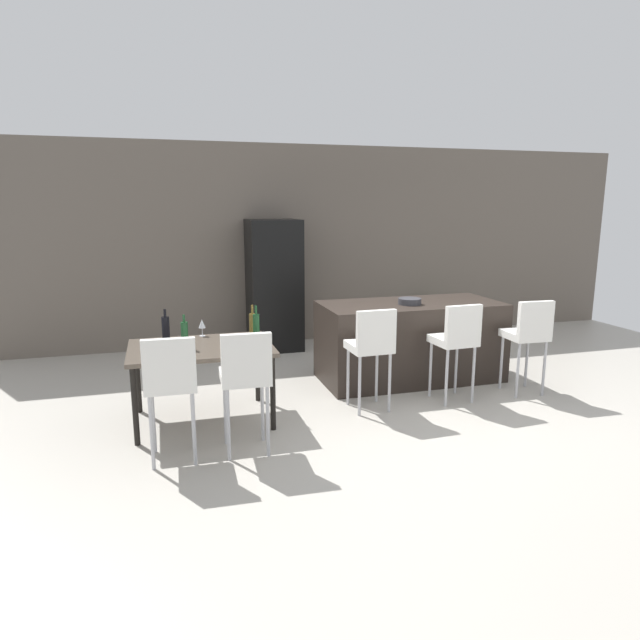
{
  "coord_description": "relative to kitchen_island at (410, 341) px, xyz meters",
  "views": [
    {
      "loc": [
        -2.48,
        -5.02,
        2.04
      ],
      "look_at": [
        -0.88,
        0.46,
        0.85
      ],
      "focal_mm": 31.15,
      "sensor_mm": 36.0,
      "label": 1
    }
  ],
  "objects": [
    {
      "name": "ground_plane",
      "position": [
        -0.32,
        -0.79,
        -0.46
      ],
      "size": [
        10.0,
        10.0,
        0.0
      ],
      "primitive_type": "plane",
      "color": "#ADA89E"
    },
    {
      "name": "back_wall",
      "position": [
        -0.32,
        2.31,
        0.99
      ],
      "size": [
        10.0,
        0.12,
        2.9
      ],
      "primitive_type": "cube",
      "color": "#665B51",
      "rests_on": "ground_plane"
    },
    {
      "name": "kitchen_island",
      "position": [
        0.0,
        0.0,
        0.0
      ],
      "size": [
        2.1,
        0.95,
        0.92
      ],
      "primitive_type": "cube",
      "color": "black",
      "rests_on": "ground_plane"
    },
    {
      "name": "bar_chair_left",
      "position": [
        -0.83,
        -0.86,
        0.24
      ],
      "size": [
        0.41,
        0.41,
        1.05
      ],
      "color": "white",
      "rests_on": "ground_plane"
    },
    {
      "name": "bar_chair_middle",
      "position": [
        0.12,
        -0.86,
        0.24
      ],
      "size": [
        0.42,
        0.42,
        1.05
      ],
      "color": "white",
      "rests_on": "ground_plane"
    },
    {
      "name": "bar_chair_right",
      "position": [
        0.98,
        -0.86,
        0.24
      ],
      "size": [
        0.42,
        0.42,
        1.05
      ],
      "color": "white",
      "rests_on": "ground_plane"
    },
    {
      "name": "dining_table",
      "position": [
        -2.46,
        -0.66,
        0.21
      ],
      "size": [
        1.32,
        0.94,
        0.74
      ],
      "color": "#4C4238",
      "rests_on": "ground_plane"
    },
    {
      "name": "dining_chair_near",
      "position": [
        -2.76,
        -1.49,
        0.24
      ],
      "size": [
        0.41,
        0.41,
        1.05
      ],
      "color": "white",
      "rests_on": "ground_plane"
    },
    {
      "name": "dining_chair_far",
      "position": [
        -2.17,
        -1.49,
        0.24
      ],
      "size": [
        0.42,
        0.42,
        1.05
      ],
      "color": "white",
      "rests_on": "ground_plane"
    },
    {
      "name": "wine_bottle_middle",
      "position": [
        -2.77,
        -0.32,
        0.4
      ],
      "size": [
        0.07,
        0.07,
        0.31
      ],
      "color": "black",
      "rests_on": "dining_table"
    },
    {
      "name": "wine_bottle_left",
      "position": [
        -2.61,
        -0.7,
        0.41
      ],
      "size": [
        0.07,
        0.07,
        0.32
      ],
      "color": "#194723",
      "rests_on": "dining_table"
    },
    {
      "name": "wine_bottle_inner",
      "position": [
        -1.91,
        -0.49,
        0.41
      ],
      "size": [
        0.07,
        0.07,
        0.33
      ],
      "color": "#194723",
      "rests_on": "dining_table"
    },
    {
      "name": "wine_bottle_right",
      "position": [
        -1.91,
        -0.3,
        0.39
      ],
      "size": [
        0.07,
        0.07,
        0.3
      ],
      "color": "brown",
      "rests_on": "dining_table"
    },
    {
      "name": "wine_glass_far",
      "position": [
        -2.42,
        -0.25,
        0.4
      ],
      "size": [
        0.07,
        0.07,
        0.17
      ],
      "color": "silver",
      "rests_on": "dining_table"
    },
    {
      "name": "refrigerator",
      "position": [
        -1.24,
        1.87,
        0.46
      ],
      "size": [
        0.72,
        0.68,
        1.84
      ],
      "primitive_type": "cube",
      "color": "black",
      "rests_on": "ground_plane"
    },
    {
      "name": "fruit_bowl",
      "position": [
        -0.06,
        -0.09,
        0.5
      ],
      "size": [
        0.26,
        0.26,
        0.07
      ],
      "primitive_type": "cylinder",
      "color": "#333338",
      "rests_on": "kitchen_island"
    },
    {
      "name": "potted_plant",
      "position": [
        1.3,
        1.86,
        -0.11
      ],
      "size": [
        0.39,
        0.39,
        0.59
      ],
      "color": "beige",
      "rests_on": "ground_plane"
    }
  ]
}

